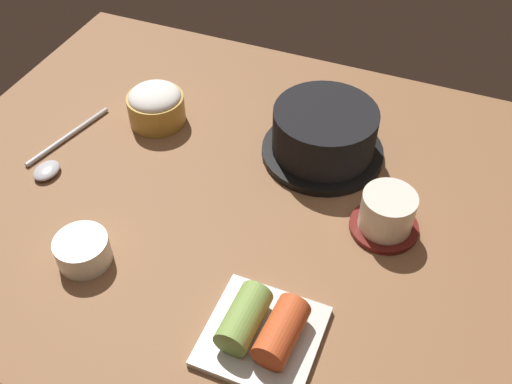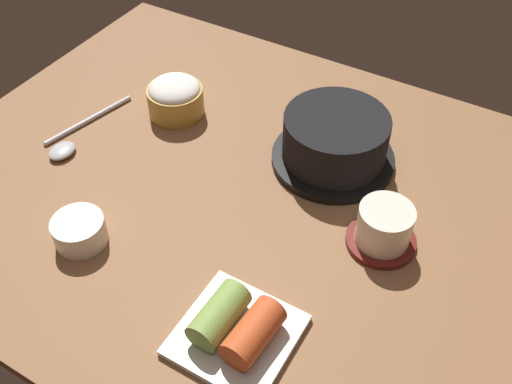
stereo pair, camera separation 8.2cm
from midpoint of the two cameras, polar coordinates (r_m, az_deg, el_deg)
The scene contains 7 objects.
dining_table at distance 86.91cm, azimuth 2.23°, elevation -0.69°, with size 100.00×76.00×2.00cm, color brown.
stone_pot at distance 89.73cm, azimuth 10.35°, elevation 4.85°, with size 19.12×19.12×8.51cm.
rice_bowl at distance 98.88cm, azimuth -5.54°, elevation 9.15°, with size 9.41×9.41×6.55cm.
tea_cup_with_saucer at distance 80.28cm, azimuth 15.30°, elevation -3.53°, with size 9.62×9.62×6.42cm.
kimchi_plate at distance 69.73cm, azimuth 1.51°, elevation -13.40°, with size 13.36×13.36×5.13cm.
side_bowl_near at distance 80.92cm, azimuth -14.17°, elevation -3.83°, with size 7.15×7.15×3.90cm.
spoon at distance 97.44cm, azimuth -15.33°, elevation 4.84°, with size 6.07×19.17×1.35cm.
Camera 2 is at (30.98, -51.66, 63.85)cm, focal length 40.88 mm.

